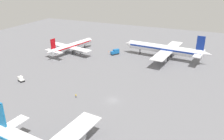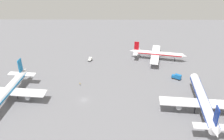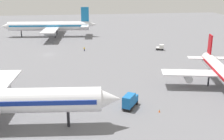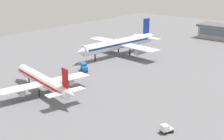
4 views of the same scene
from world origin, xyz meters
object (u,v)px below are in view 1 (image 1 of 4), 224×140
Objects in this scene: catering_truck at (115,52)px; ground_crew_worker at (76,96)px; airplane_at_gate at (165,49)px; baggage_tug at (21,79)px; safety_cone_near_gate at (109,51)px; airplane_distant at (72,46)px.

catering_truck is 3.43× the size of ground_crew_worker.
airplane_at_gate reaches higher than baggage_tug.
airplane_at_gate reaches higher than catering_truck.
airplane_at_gate is at bearing 169.01° from ground_crew_worker.
safety_cone_near_gate is (60.82, 13.33, -0.55)m from ground_crew_worker.
ground_crew_worker is at bearing 40.26° from catering_truck.
airplane_distant is (-13.06, 56.56, -1.37)m from airplane_at_gate.
airplane_at_gate reaches higher than ground_crew_worker.
airplane_at_gate is at bearing 133.01° from catering_truck.
airplane_at_gate is 9.13× the size of catering_truck.
baggage_tug is 6.11× the size of safety_cone_near_gate.
catering_truck is 9.55× the size of safety_cone_near_gate.
airplane_at_gate is at bearing -65.04° from airplane_distant.
airplane_distant is at bearing 18.71° from airplane_at_gate.
ground_crew_worker reaches higher than safety_cone_near_gate.
airplane_at_gate is 87.24× the size of safety_cone_near_gate.
baggage_tug reaches higher than safety_cone_near_gate.
catering_truck is 1.56× the size of baggage_tug.
safety_cone_near_gate is at bearing -158.97° from ground_crew_worker.
safety_cone_near_gate is (-1.96, 35.77, -5.49)m from airplane_at_gate.
ground_crew_worker is at bearing -133.58° from airplane_distant.
catering_truck reaches higher than baggage_tug.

